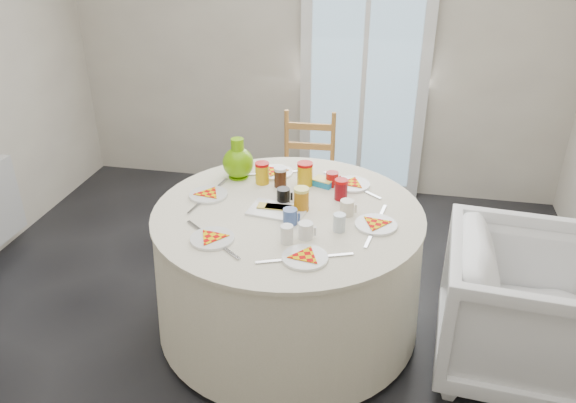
% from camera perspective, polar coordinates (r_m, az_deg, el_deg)
% --- Properties ---
extents(floor, '(4.00, 4.00, 0.00)m').
position_cam_1_polar(floor, '(3.31, -3.20, -13.16)').
color(floor, black).
rests_on(floor, ground).
extents(wall_back, '(4.00, 0.02, 2.60)m').
position_cam_1_polar(wall_back, '(4.55, 2.82, 16.71)').
color(wall_back, '#BCB5A3').
rests_on(wall_back, floor).
extents(glass_door, '(1.00, 0.08, 2.10)m').
position_cam_1_polar(glass_door, '(4.51, 7.80, 13.15)').
color(glass_door, silver).
rests_on(glass_door, floor).
extents(table, '(1.47, 1.47, 0.74)m').
position_cam_1_polar(table, '(3.15, -0.00, -6.88)').
color(table, beige).
rests_on(table, floor).
extents(wooden_chair, '(0.41, 0.40, 0.89)m').
position_cam_1_polar(wooden_chair, '(4.04, 1.89, 2.90)').
color(wooden_chair, '#BA8240').
rests_on(wooden_chair, floor).
extents(armchair, '(0.81, 0.86, 0.82)m').
position_cam_1_polar(armchair, '(3.09, 23.15, -9.89)').
color(armchair, white).
rests_on(armchair, floor).
extents(place_settings, '(1.49, 1.49, 0.02)m').
position_cam_1_polar(place_settings, '(2.94, -0.00, -0.52)').
color(place_settings, white).
rests_on(place_settings, table).
extents(jar_cluster, '(0.57, 0.34, 0.16)m').
position_cam_1_polar(jar_cluster, '(3.13, 1.08, 2.31)').
color(jar_cluster, brown).
rests_on(jar_cluster, table).
extents(butter_tub, '(0.13, 0.11, 0.04)m').
position_cam_1_polar(butter_tub, '(3.21, 3.65, 2.22)').
color(butter_tub, '#177EB5').
rests_on(butter_tub, table).
extents(green_pitcher, '(0.22, 0.22, 0.24)m').
position_cam_1_polar(green_pitcher, '(3.28, -5.11, 4.43)').
color(green_pitcher, '#5DA104').
rests_on(green_pitcher, table).
extents(cheese_platter, '(0.32, 0.23, 0.04)m').
position_cam_1_polar(cheese_platter, '(2.93, -1.09, -0.61)').
color(cheese_platter, white).
rests_on(cheese_platter, table).
extents(mugs_glasses, '(0.64, 0.64, 0.10)m').
position_cam_1_polar(mugs_glasses, '(2.87, 2.56, -0.39)').
color(mugs_glasses, gray).
rests_on(mugs_glasses, table).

